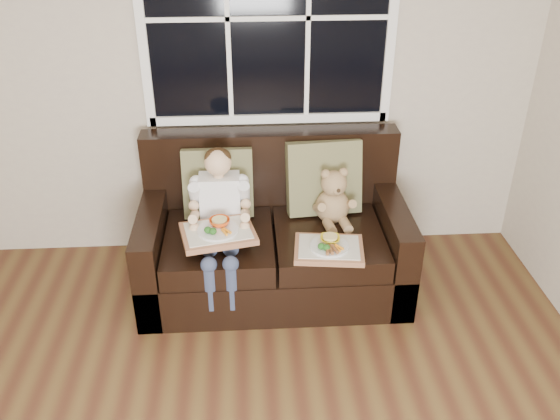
{
  "coord_description": "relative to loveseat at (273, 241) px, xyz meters",
  "views": [
    {
      "loc": [
        0.3,
        -1.28,
        2.45
      ],
      "look_at": [
        0.49,
        1.85,
        0.64
      ],
      "focal_mm": 38.0,
      "sensor_mm": 36.0,
      "label": 1
    }
  ],
  "objects": [
    {
      "name": "room_walls",
      "position": [
        -0.46,
        -2.02,
        1.28
      ],
      "size": [
        4.52,
        5.02,
        2.71
      ],
      "color": "#B9AB9A",
      "rests_on": "ground"
    },
    {
      "name": "teddy_bear",
      "position": [
        0.39,
        0.0,
        0.3
      ],
      "size": [
        0.25,
        0.31,
        0.39
      ],
      "rotation": [
        0.0,
        0.0,
        0.15
      ],
      "color": "#9E7C53",
      "rests_on": "loveseat"
    },
    {
      "name": "tray_left",
      "position": [
        -0.34,
        -0.29,
        0.27
      ],
      "size": [
        0.49,
        0.41,
        0.1
      ],
      "rotation": [
        0.0,
        0.0,
        0.21
      ],
      "color": "#A46B4A",
      "rests_on": "child"
    },
    {
      "name": "pillow_right",
      "position": [
        0.34,
        0.15,
        0.38
      ],
      "size": [
        0.51,
        0.27,
        0.5
      ],
      "rotation": [
        -0.21,
        0.0,
        0.1
      ],
      "color": "olive",
      "rests_on": "loveseat"
    },
    {
      "name": "child",
      "position": [
        -0.33,
        -0.12,
        0.33
      ],
      "size": [
        0.37,
        0.59,
        0.83
      ],
      "color": "white",
      "rests_on": "loveseat"
    },
    {
      "name": "loveseat",
      "position": [
        0.0,
        0.0,
        0.0
      ],
      "size": [
        1.7,
        0.92,
        0.96
      ],
      "color": "black",
      "rests_on": "ground"
    },
    {
      "name": "window_back",
      "position": [
        0.0,
        0.46,
        1.34
      ],
      "size": [
        1.62,
        0.04,
        1.37
      ],
      "color": "black",
      "rests_on": "room_walls"
    },
    {
      "name": "pillow_left",
      "position": [
        -0.35,
        0.15,
        0.37
      ],
      "size": [
        0.46,
        0.21,
        0.47
      ],
      "rotation": [
        -0.21,
        0.0,
        0.01
      ],
      "color": "olive",
      "rests_on": "loveseat"
    },
    {
      "name": "tray_right",
      "position": [
        0.32,
        -0.36,
        0.17
      ],
      "size": [
        0.44,
        0.36,
        0.09
      ],
      "rotation": [
        0.0,
        0.0,
        -0.12
      ],
      "color": "#A46B4A",
      "rests_on": "loveseat"
    }
  ]
}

